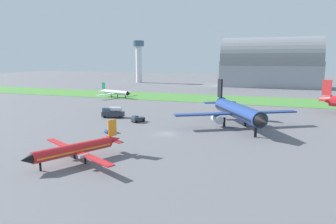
{
  "coord_description": "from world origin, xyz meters",
  "views": [
    {
      "loc": [
        24.52,
        -66.47,
        17.36
      ],
      "look_at": [
        -3.8,
        12.13,
        3.0
      ],
      "focal_mm": 33.17,
      "sensor_mm": 36.0,
      "label": 1
    }
  ],
  "objects_px": {
    "airplane_midfield_jet": "(237,111)",
    "pushback_tug_by_runway": "(137,119)",
    "baggage_cart_near_gate": "(111,131)",
    "airplane_taxiing_turboprop": "(115,92)",
    "airplane_foreground_turboprop": "(76,149)",
    "control_tower": "(139,58)",
    "fuel_truck_midfield": "(113,112)"
  },
  "relations": [
    {
      "from": "airplane_midfield_jet",
      "to": "pushback_tug_by_runway",
      "type": "xyz_separation_m",
      "value": [
        -26.7,
        -2.99,
        -3.24
      ]
    },
    {
      "from": "baggage_cart_near_gate",
      "to": "airplane_midfield_jet",
      "type": "bearing_deg",
      "value": 158.9
    },
    {
      "from": "airplane_taxiing_turboprop",
      "to": "airplane_foreground_turboprop",
      "type": "distance_m",
      "value": 89.15
    },
    {
      "from": "baggage_cart_near_gate",
      "to": "pushback_tug_by_runway",
      "type": "height_order",
      "value": "pushback_tug_by_runway"
    },
    {
      "from": "pushback_tug_by_runway",
      "to": "airplane_foreground_turboprop",
      "type": "bearing_deg",
      "value": 35.83
    },
    {
      "from": "baggage_cart_near_gate",
      "to": "airplane_taxiing_turboprop",
      "type": "bearing_deg",
      "value": -114.79
    },
    {
      "from": "airplane_midfield_jet",
      "to": "airplane_foreground_turboprop",
      "type": "height_order",
      "value": "airplane_midfield_jet"
    },
    {
      "from": "baggage_cart_near_gate",
      "to": "control_tower",
      "type": "xyz_separation_m",
      "value": [
        -61.11,
        146.55,
        17.66
      ]
    },
    {
      "from": "airplane_taxiing_turboprop",
      "to": "control_tower",
      "type": "height_order",
      "value": "control_tower"
    },
    {
      "from": "airplane_foreground_turboprop",
      "to": "control_tower",
      "type": "height_order",
      "value": "control_tower"
    },
    {
      "from": "pushback_tug_by_runway",
      "to": "control_tower",
      "type": "xyz_separation_m",
      "value": [
        -61.52,
        132.56,
        17.31
      ]
    },
    {
      "from": "baggage_cart_near_gate",
      "to": "control_tower",
      "type": "height_order",
      "value": "control_tower"
    },
    {
      "from": "airplane_midfield_jet",
      "to": "control_tower",
      "type": "distance_m",
      "value": 157.38
    },
    {
      "from": "airplane_foreground_turboprop",
      "to": "pushback_tug_by_runway",
      "type": "distance_m",
      "value": 34.64
    },
    {
      "from": "airplane_midfield_jet",
      "to": "baggage_cart_near_gate",
      "type": "distance_m",
      "value": 32.19
    },
    {
      "from": "baggage_cart_near_gate",
      "to": "airplane_foreground_turboprop",
      "type": "bearing_deg",
      "value": 51.26
    },
    {
      "from": "airplane_midfield_jet",
      "to": "baggage_cart_near_gate",
      "type": "bearing_deg",
      "value": -88.09
    },
    {
      "from": "airplane_taxiing_turboprop",
      "to": "fuel_truck_midfield",
      "type": "distance_m",
      "value": 48.67
    },
    {
      "from": "airplane_taxiing_turboprop",
      "to": "baggage_cart_near_gate",
      "type": "height_order",
      "value": "airplane_taxiing_turboprop"
    },
    {
      "from": "airplane_taxiing_turboprop",
      "to": "control_tower",
      "type": "xyz_separation_m",
      "value": [
        -28.46,
        86.13,
        15.83
      ]
    },
    {
      "from": "airplane_midfield_jet",
      "to": "fuel_truck_midfield",
      "type": "distance_m",
      "value": 36.68
    },
    {
      "from": "control_tower",
      "to": "baggage_cart_near_gate",
      "type": "bearing_deg",
      "value": -67.36
    },
    {
      "from": "fuel_truck_midfield",
      "to": "control_tower",
      "type": "distance_m",
      "value": 139.87
    },
    {
      "from": "airplane_foreground_turboprop",
      "to": "fuel_truck_midfield",
      "type": "bearing_deg",
      "value": -132.42
    },
    {
      "from": "fuel_truck_midfield",
      "to": "pushback_tug_by_runway",
      "type": "bearing_deg",
      "value": 145.25
    },
    {
      "from": "airplane_midfield_jet",
      "to": "control_tower",
      "type": "xyz_separation_m",
      "value": [
        -88.22,
        129.56,
        14.07
      ]
    },
    {
      "from": "airplane_midfield_jet",
      "to": "airplane_foreground_turboprop",
      "type": "distance_m",
      "value": 43.26
    },
    {
      "from": "fuel_truck_midfield",
      "to": "pushback_tug_by_runway",
      "type": "xyz_separation_m",
      "value": [
        9.88,
        -3.63,
        -0.67
      ]
    },
    {
      "from": "baggage_cart_near_gate",
      "to": "control_tower",
      "type": "distance_m",
      "value": 159.76
    },
    {
      "from": "fuel_truck_midfield",
      "to": "airplane_taxiing_turboprop",
      "type": "bearing_deg",
      "value": -76.11
    },
    {
      "from": "airplane_midfield_jet",
      "to": "fuel_truck_midfield",
      "type": "height_order",
      "value": "airplane_midfield_jet"
    },
    {
      "from": "fuel_truck_midfield",
      "to": "pushback_tug_by_runway",
      "type": "height_order",
      "value": "fuel_truck_midfield"
    }
  ]
}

